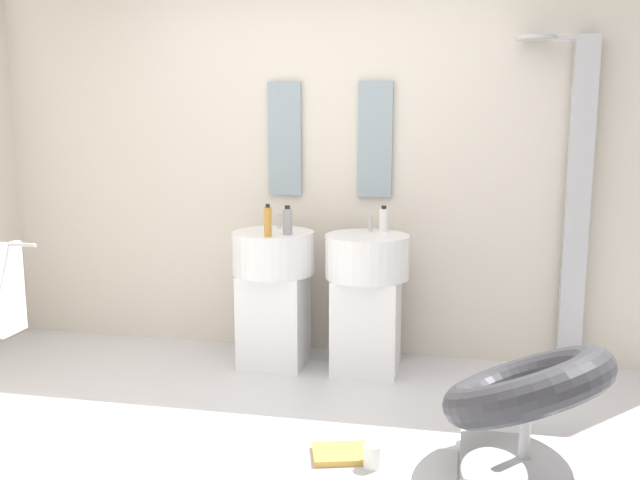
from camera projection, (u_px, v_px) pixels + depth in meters
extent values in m
cube|color=silver|center=(265.00, 462.00, 3.31)|extent=(4.80, 3.60, 0.04)
cube|color=beige|center=(331.00, 159.00, 4.67)|extent=(4.80, 0.10, 2.60)
cube|color=white|center=(274.00, 318.00, 4.54)|extent=(0.40, 0.40, 0.60)
cylinder|color=white|center=(273.00, 252.00, 4.46)|extent=(0.52, 0.52, 0.26)
cylinder|color=#B7BABF|center=(279.00, 221.00, 4.57)|extent=(0.02, 0.02, 0.10)
cube|color=white|center=(366.00, 324.00, 4.42)|extent=(0.40, 0.40, 0.60)
cylinder|color=white|center=(367.00, 256.00, 4.35)|extent=(0.52, 0.52, 0.26)
cylinder|color=#B7BABF|center=(371.00, 224.00, 4.45)|extent=(0.02, 0.02, 0.10)
cube|color=#8C9EA8|center=(285.00, 139.00, 4.64)|extent=(0.22, 0.03, 0.74)
cube|color=#8C9EA8|center=(375.00, 140.00, 4.53)|extent=(0.22, 0.03, 0.74)
cube|color=#B7BABF|center=(577.00, 208.00, 4.30)|extent=(0.14, 0.08, 2.05)
cylinder|color=#B7BABF|center=(562.00, 38.00, 4.13)|extent=(0.30, 0.02, 0.02)
cylinder|color=#B7BABF|center=(536.00, 38.00, 4.13)|extent=(0.24, 0.24, 0.02)
cube|color=#B7BABF|center=(523.00, 464.00, 3.20)|extent=(0.56, 0.50, 0.06)
cylinder|color=#B7BABF|center=(525.00, 428.00, 3.17)|extent=(0.05, 0.05, 0.34)
torus|color=#333338|center=(527.00, 386.00, 3.14)|extent=(1.07, 1.07, 0.49)
cylinder|color=#B7BABF|center=(6.00, 244.00, 3.81)|extent=(0.36, 0.02, 0.02)
cube|color=white|center=(9.00, 289.00, 3.85)|extent=(0.04, 0.22, 0.50)
cube|color=#B2B2B7|center=(341.00, 471.00, 3.19)|extent=(1.03, 0.60, 0.01)
cube|color=gold|center=(341.00, 454.00, 3.31)|extent=(0.30, 0.27, 0.03)
cylinder|color=white|center=(372.00, 456.00, 3.20)|extent=(0.08, 0.08, 0.11)
cylinder|color=#C68C38|center=(268.00, 222.00, 4.25)|extent=(0.05, 0.05, 0.18)
cylinder|color=black|center=(268.00, 206.00, 4.24)|extent=(0.03, 0.03, 0.02)
cylinder|color=white|center=(384.00, 220.00, 4.43)|extent=(0.06, 0.06, 0.15)
cylinder|color=black|center=(384.00, 207.00, 4.42)|extent=(0.03, 0.03, 0.02)
cylinder|color=#99999E|center=(288.00, 222.00, 4.33)|extent=(0.06, 0.06, 0.16)
cylinder|color=black|center=(287.00, 207.00, 4.31)|extent=(0.03, 0.03, 0.02)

